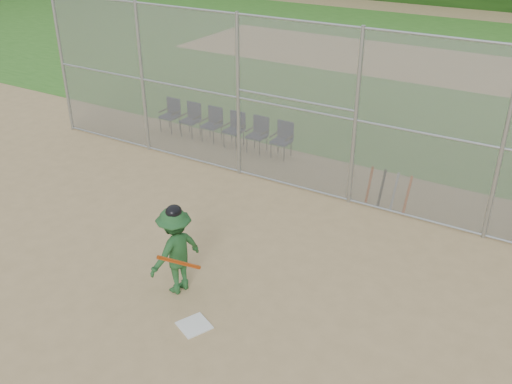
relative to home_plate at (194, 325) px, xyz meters
The scene contains 13 objects.
ground 0.59m from the home_plate, 148.28° to the left, with size 100.00×100.00×0.00m, color tan.
grass_strip 18.32m from the home_plate, 91.57° to the left, with size 100.00×100.00×0.00m, color #316B20.
dirt_patch_far 18.32m from the home_plate, 91.57° to the left, with size 24.00×24.00×0.00m, color tan.
backstop_fence 5.72m from the home_plate, 95.40° to the left, with size 16.09×0.09×4.00m.
home_plate is the anchor object (origin of this frame).
batter_at_plate 1.35m from the home_plate, 141.82° to the left, with size 1.02×1.33×1.73m.
spare_bats 5.76m from the home_plate, 76.90° to the left, with size 0.96×0.40×0.83m.
chair_0 8.94m from the home_plate, 131.07° to the left, with size 0.54×0.52×0.96m, color #0F1739, non-canonical shape.
chair_1 8.46m from the home_plate, 127.19° to the left, with size 0.54×0.52×0.96m, color #0F1739, non-canonical shape.
chair_2 8.03m from the home_plate, 122.86° to the left, with size 0.54×0.52×0.96m, color #0F1739, non-canonical shape.
chair_3 7.64m from the home_plate, 118.07° to the left, with size 0.54×0.52×0.96m, color #0F1739, non-canonical shape.
chair_4 7.32m from the home_plate, 112.81° to the left, with size 0.54×0.52×0.96m, color #0F1739, non-canonical shape.
chair_5 7.06m from the home_plate, 107.11° to the left, with size 0.54×0.52×0.96m, color #0F1739, non-canonical shape.
Camera 1 is at (5.13, -6.04, 6.28)m, focal length 40.00 mm.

